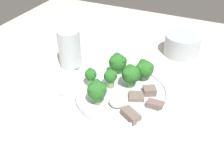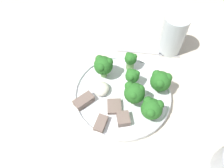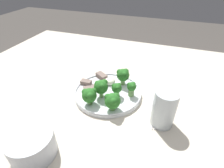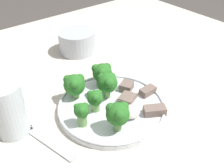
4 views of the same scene
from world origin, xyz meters
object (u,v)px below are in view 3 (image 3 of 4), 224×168
(fork, at_px, (153,108))
(drinking_glass, at_px, (164,110))
(dinner_plate, at_px, (108,93))
(cream_bowl, at_px, (32,145))

(fork, xyz_separation_m, drinking_glass, (-0.03, 0.06, 0.05))
(dinner_plate, bearing_deg, cream_bowl, 71.95)
(dinner_plate, xyz_separation_m, fork, (-0.17, 0.02, -0.01))
(cream_bowl, bearing_deg, dinner_plate, -108.05)
(dinner_plate, relative_size, cream_bowl, 2.13)
(dinner_plate, distance_m, fork, 0.17)
(fork, distance_m, drinking_glass, 0.08)
(dinner_plate, distance_m, cream_bowl, 0.31)
(fork, height_order, drinking_glass, drinking_glass)
(fork, bearing_deg, cream_bowl, 45.69)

